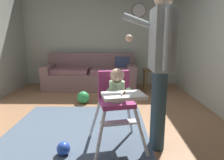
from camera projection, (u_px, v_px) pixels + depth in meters
ground at (88, 134)px, 2.68m from camera, size 5.65×7.31×0.10m
wall_far at (101, 34)px, 5.22m from camera, size 4.85×0.06×2.68m
area_rug at (73, 141)px, 2.40m from camera, size 1.87×2.46×0.01m
couch at (91, 75)px, 4.92m from camera, size 2.20×0.86×0.86m
high_chair at (117, 94)px, 2.19m from camera, size 0.72×0.81×0.92m
adult_standing at (160, 63)px, 2.11m from camera, size 0.51×0.50×1.71m
toy_ball at (83, 97)px, 3.79m from camera, size 0.23×0.23×0.23m
toy_ball_second at (63, 148)px, 2.12m from camera, size 0.15×0.15×0.15m
side_table at (153, 76)px, 4.57m from camera, size 0.40×0.40×0.52m
sippy_cup at (153, 68)px, 4.53m from camera, size 0.07×0.07×0.10m
wall_clock at (139, 10)px, 5.05m from camera, size 0.36×0.04×0.36m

